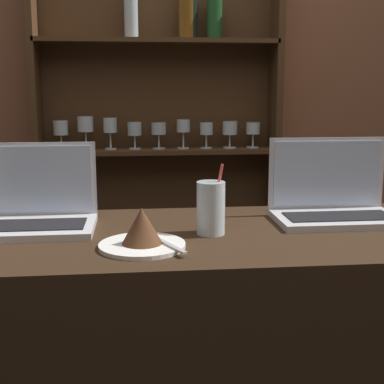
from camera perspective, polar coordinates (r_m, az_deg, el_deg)
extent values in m
cube|color=brown|center=(2.58, -1.19, 10.82)|extent=(7.00, 0.06, 2.70)
cube|color=#472D19|center=(2.52, -15.87, 1.87)|extent=(0.03, 0.18, 1.95)
cube|color=#472D19|center=(2.56, 8.62, 2.32)|extent=(0.03, 0.18, 1.95)
cube|color=#472D19|center=(2.56, -3.60, 2.43)|extent=(1.11, 0.02, 1.95)
cube|color=#472D19|center=(2.57, -3.41, -6.48)|extent=(1.07, 0.18, 0.02)
cube|color=#472D19|center=(2.47, -3.54, 4.39)|extent=(1.07, 0.18, 0.02)
cube|color=#472D19|center=(2.46, -3.68, 15.75)|extent=(1.07, 0.18, 0.02)
cylinder|color=silver|center=(2.49, -13.73, 4.45)|extent=(0.06, 0.06, 0.01)
cylinder|color=silver|center=(2.48, -13.77, 5.23)|extent=(0.01, 0.01, 0.06)
cylinder|color=silver|center=(2.48, -13.84, 6.68)|extent=(0.07, 0.07, 0.06)
cylinder|color=silver|center=(2.48, -11.21, 4.52)|extent=(0.06, 0.06, 0.01)
cylinder|color=silver|center=(2.47, -11.24, 5.46)|extent=(0.01, 0.01, 0.08)
cylinder|color=silver|center=(2.47, -11.31, 7.13)|extent=(0.07, 0.07, 0.07)
cylinder|color=silver|center=(2.47, -8.66, 4.59)|extent=(0.05, 0.05, 0.01)
cylinder|color=silver|center=(2.46, -8.69, 5.47)|extent=(0.01, 0.01, 0.07)
cylinder|color=silver|center=(2.46, -8.73, 7.06)|extent=(0.06, 0.06, 0.07)
cylinder|color=silver|center=(2.47, -6.10, 4.64)|extent=(0.06, 0.06, 0.01)
cylinder|color=silver|center=(2.46, -6.12, 5.37)|extent=(0.01, 0.01, 0.06)
cylinder|color=silver|center=(2.46, -6.15, 6.73)|extent=(0.06, 0.06, 0.06)
cylinder|color=silver|center=(2.47, -3.55, 4.69)|extent=(0.06, 0.06, 0.01)
cylinder|color=silver|center=(2.46, -3.56, 5.46)|extent=(0.01, 0.01, 0.06)
cylinder|color=silver|center=(2.46, -3.57, 6.79)|extent=(0.07, 0.07, 0.05)
cylinder|color=silver|center=(2.48, -1.00, 4.73)|extent=(0.05, 0.05, 0.01)
cylinder|color=silver|center=(2.47, -1.00, 5.61)|extent=(0.01, 0.01, 0.07)
cylinder|color=silver|center=(2.47, -1.01, 7.09)|extent=(0.06, 0.06, 0.06)
cylinder|color=silver|center=(2.49, 1.53, 4.76)|extent=(0.05, 0.05, 0.01)
cylinder|color=silver|center=(2.48, 1.54, 5.48)|extent=(0.01, 0.01, 0.06)
cylinder|color=silver|center=(2.48, 1.54, 6.79)|extent=(0.06, 0.06, 0.06)
cylinder|color=silver|center=(2.50, 4.03, 4.77)|extent=(0.06, 0.06, 0.01)
cylinder|color=silver|center=(2.50, 4.04, 5.49)|extent=(0.01, 0.01, 0.06)
cylinder|color=silver|center=(2.50, 4.06, 6.85)|extent=(0.07, 0.07, 0.06)
cylinder|color=silver|center=(2.53, 6.49, 4.78)|extent=(0.06, 0.06, 0.01)
cylinder|color=silver|center=(2.52, 6.51, 5.51)|extent=(0.01, 0.01, 0.06)
cylinder|color=silver|center=(2.52, 6.54, 6.79)|extent=(0.06, 0.06, 0.05)
cylinder|color=brown|center=(2.48, -0.50, 18.09)|extent=(0.08, 0.08, 0.18)
cylinder|color=#B2C1C6|center=(2.47, -6.52, 18.27)|extent=(0.06, 0.06, 0.20)
cylinder|color=#1E4C23|center=(2.50, 2.40, 17.93)|extent=(0.07, 0.07, 0.17)
cylinder|color=black|center=(2.48, -0.23, 18.22)|extent=(0.07, 0.07, 0.19)
cube|color=silver|center=(1.44, -16.50, -3.67)|extent=(0.31, 0.22, 0.02)
cube|color=black|center=(1.42, -16.60, -3.37)|extent=(0.26, 0.12, 0.00)
cube|color=silver|center=(1.52, -16.01, 1.35)|extent=(0.31, 0.00, 0.20)
cube|color=silver|center=(1.52, -16.03, 1.33)|extent=(0.28, 0.01, 0.18)
cube|color=silver|center=(1.52, 15.26, -2.78)|extent=(0.34, 0.20, 0.02)
cube|color=black|center=(1.51, 15.42, -2.49)|extent=(0.29, 0.11, 0.00)
cube|color=silver|center=(1.59, 14.17, 1.97)|extent=(0.34, 0.00, 0.21)
cube|color=silver|center=(1.59, 14.20, 1.96)|extent=(0.31, 0.01, 0.19)
cylinder|color=white|center=(1.25, -5.34, -5.70)|extent=(0.20, 0.20, 0.01)
cone|color=#51301C|center=(1.23, -5.37, -3.60)|extent=(0.09, 0.09, 0.08)
cube|color=#B7B7BC|center=(1.23, -2.74, -5.51)|extent=(0.08, 0.16, 0.00)
cylinder|color=silver|center=(1.34, 2.01, -1.72)|extent=(0.07, 0.07, 0.13)
cylinder|color=#E04C47|center=(1.34, 2.55, -0.77)|extent=(0.04, 0.01, 0.18)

